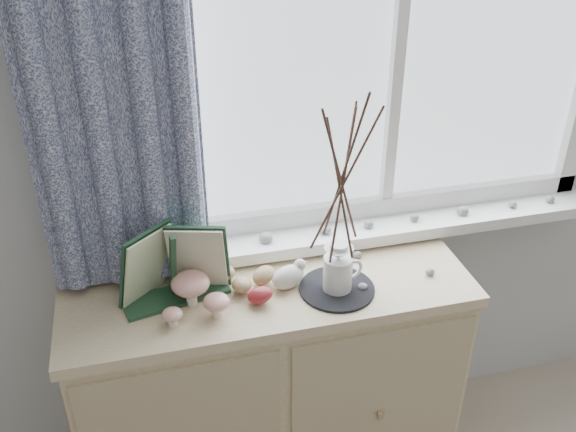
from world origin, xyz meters
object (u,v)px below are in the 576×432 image
object	(u,v)px
botanical_book	(174,269)
sideboard	(270,388)
twig_pitcher	(342,177)
toadstool_cluster	(194,292)

from	to	relation	value
botanical_book	sideboard	bearing A→B (deg)	-6.02
botanical_book	twig_pitcher	bearing A→B (deg)	-18.43
botanical_book	toadstool_cluster	size ratio (longest dim) A/B	1.86
sideboard	botanical_book	world-z (taller)	botanical_book
toadstool_cluster	botanical_book	bearing A→B (deg)	145.23
sideboard	toadstool_cluster	bearing A→B (deg)	-163.99
botanical_book	toadstool_cluster	distance (m)	0.08
sideboard	twig_pitcher	size ratio (longest dim) A/B	1.88
botanical_book	twig_pitcher	world-z (taller)	twig_pitcher
botanical_book	twig_pitcher	xyz separation A→B (m)	(0.45, -0.05, 0.25)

